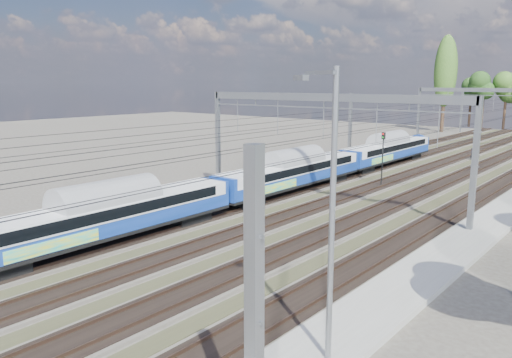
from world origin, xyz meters
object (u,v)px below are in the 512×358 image
Objects in this scene: worker at (472,154)px; lamp_post at (330,211)px; emu_train at (291,168)px; signal_near at (383,153)px.

worker is 0.16× the size of lamp_post.
lamp_post reaches higher than emu_train.
worker is at bearing 119.64° from lamp_post.
worker is 53.66m from lamp_post.
signal_near reaches higher than worker.
emu_train is 35.99× the size of worker.
emu_train is 5.59× the size of lamp_post.
signal_near is (4.81, 8.14, 0.96)m from emu_train.
lamp_post reaches higher than signal_near.
worker is at bearing 96.76° from signal_near.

